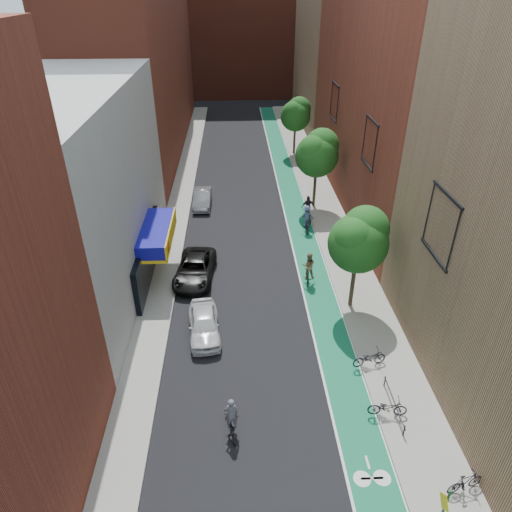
{
  "coord_description": "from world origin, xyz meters",
  "views": [
    {
      "loc": [
        -1.11,
        -11.55,
        16.84
      ],
      "look_at": [
        0.14,
        13.66,
        1.5
      ],
      "focal_mm": 32.0,
      "sensor_mm": 36.0,
      "label": 1
    }
  ],
  "objects": [
    {
      "name": "building_left_far_red",
      "position": [
        -11.0,
        42.0,
        11.0
      ],
      "size": [
        8.0,
        36.0,
        22.0
      ],
      "primitive_type": "cube",
      "color": "maroon",
      "rests_on": "ground"
    },
    {
      "name": "parked_bike_mid",
      "position": [
        7.29,
        -1.71,
        0.62
      ],
      "size": [
        1.64,
        0.82,
        0.95
      ],
      "primitive_type": "imported",
      "rotation": [
        0.0,
        0.0,
        1.82
      ],
      "color": "black",
      "rests_on": "sidewalk_right"
    },
    {
      "name": "building_far_closure",
      "position": [
        0.0,
        72.0,
        10.0
      ],
      "size": [
        30.0,
        14.0,
        20.0
      ],
      "primitive_type": "cube",
      "color": "maroon",
      "rests_on": "ground"
    },
    {
      "name": "parked_car_black",
      "position": [
        -3.86,
        13.53,
        0.7
      ],
      "size": [
        2.79,
        5.26,
        1.41
      ],
      "primitive_type": "imported",
      "rotation": [
        0.0,
        0.0,
        -0.09
      ],
      "color": "black",
      "rests_on": "ground"
    },
    {
      "name": "bike_lane",
      "position": [
        4.0,
        26.0,
        0.01
      ],
      "size": [
        2.0,
        68.0,
        0.01
      ],
      "primitive_type": "cube",
      "color": "#126946",
      "rests_on": "ground"
    },
    {
      "name": "cyclist_lane_mid",
      "position": [
        4.7,
        21.38,
        0.85
      ],
      "size": [
        1.13,
        1.79,
        2.19
      ],
      "rotation": [
        0.0,
        0.0,
        3.27
      ],
      "color": "black",
      "rests_on": "ground"
    },
    {
      "name": "parked_car_white",
      "position": [
        -3.0,
        7.96,
        0.7
      ],
      "size": [
        2.06,
        4.24,
        1.39
      ],
      "primitive_type": "imported",
      "rotation": [
        0.0,
        0.0,
        0.1
      ],
      "color": "silver",
      "rests_on": "ground"
    },
    {
      "name": "building_right_mid_red",
      "position": [
        12.0,
        26.0,
        11.0
      ],
      "size": [
        8.0,
        28.0,
        22.0
      ],
      "primitive_type": "cube",
      "color": "maroon",
      "rests_on": "ground"
    },
    {
      "name": "tree_mid",
      "position": [
        5.65,
        24.02,
        4.89
      ],
      "size": [
        3.55,
        3.53,
        6.74
      ],
      "color": "#332619",
      "rests_on": "ground"
    },
    {
      "name": "building_right_far_tan",
      "position": [
        12.0,
        50.0,
        9.0
      ],
      "size": [
        8.0,
        20.0,
        18.0
      ],
      "primitive_type": "cube",
      "color": "#8C6B4C",
      "rests_on": "ground"
    },
    {
      "name": "building_left_white",
      "position": [
        -11.0,
        14.0,
        6.0
      ],
      "size": [
        8.0,
        20.0,
        12.0
      ],
      "primitive_type": "cube",
      "color": "silver",
      "rests_on": "ground"
    },
    {
      "name": "parked_bike_far",
      "position": [
        5.4,
        1.91,
        0.61
      ],
      "size": [
        1.8,
        0.77,
        0.92
      ],
      "primitive_type": "imported",
      "rotation": [
        0.0,
        0.0,
        1.48
      ],
      "color": "black",
      "rests_on": "sidewalk_right"
    },
    {
      "name": "parked_car_silver",
      "position": [
        -3.96,
        24.8,
        0.68
      ],
      "size": [
        1.49,
        4.15,
        1.36
      ],
      "primitive_type": "imported",
      "rotation": [
        0.0,
        0.0,
        -0.01
      ],
      "color": "gray",
      "rests_on": "ground"
    },
    {
      "name": "sidewalk_right",
      "position": [
        6.5,
        26.0,
        0.07
      ],
      "size": [
        3.0,
        68.0,
        0.15
      ],
      "primitive_type": "cube",
      "color": "gray",
      "rests_on": "ground"
    },
    {
      "name": "parked_bike_near",
      "position": [
        5.4,
        5.0,
        0.61
      ],
      "size": [
        1.85,
        0.95,
        0.93
      ],
      "primitive_type": "imported",
      "rotation": [
        0.0,
        0.0,
        1.77
      ],
      "color": "black",
      "rests_on": "sidewalk_right"
    },
    {
      "name": "cyclist_lane_near",
      "position": [
        3.44,
        12.71,
        0.96
      ],
      "size": [
        0.98,
        1.59,
        2.15
      ],
      "rotation": [
        0.0,
        0.0,
        2.98
      ],
      "color": "black",
      "rests_on": "ground"
    },
    {
      "name": "tree_near",
      "position": [
        5.65,
        10.02,
        4.66
      ],
      "size": [
        3.4,
        3.36,
        6.42
      ],
      "color": "#332619",
      "rests_on": "ground"
    },
    {
      "name": "cyclist_lead",
      "position": [
        -1.52,
        1.39,
        0.7
      ],
      "size": [
        0.78,
        1.63,
        2.02
      ],
      "rotation": [
        0.0,
        0.0,
        3.3
      ],
      "color": "black",
      "rests_on": "ground"
    },
    {
      "name": "ground",
      "position": [
        0.0,
        0.0,
        0.0
      ],
      "size": [
        160.0,
        160.0,
        0.0
      ],
      "primitive_type": "plane",
      "color": "black",
      "rests_on": "ground"
    },
    {
      "name": "sidewalk_left",
      "position": [
        -6.0,
        26.0,
        0.07
      ],
      "size": [
        2.0,
        68.0,
        0.15
      ],
      "primitive_type": "cube",
      "color": "gray",
      "rests_on": "ground"
    },
    {
      "name": "cyclist_lane_far",
      "position": [
        4.36,
        19.81,
        0.91
      ],
      "size": [
        1.13,
        1.86,
        2.09
      ],
      "rotation": [
        0.0,
        0.0,
        3.13
      ],
      "color": "black",
      "rests_on": "ground"
    },
    {
      "name": "tree_far",
      "position": [
        5.65,
        38.02,
        4.5
      ],
      "size": [
        3.3,
        3.25,
        6.21
      ],
      "color": "#332619",
      "rests_on": "ground"
    }
  ]
}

